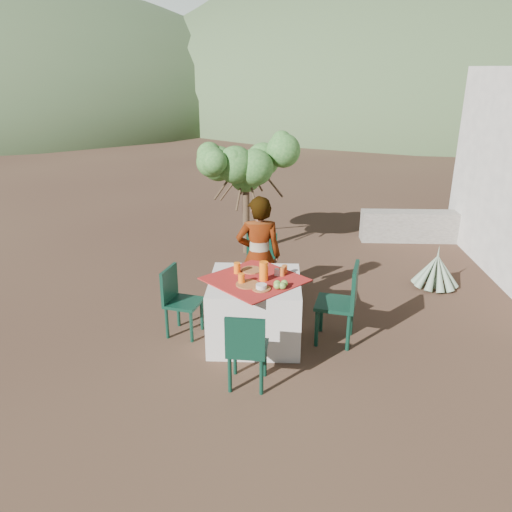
{
  "coord_description": "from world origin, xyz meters",
  "views": [
    {
      "loc": [
        0.75,
        -5.38,
        2.99
      ],
      "look_at": [
        0.51,
        0.15,
        0.88
      ],
      "focal_mm": 35.0,
      "sensor_mm": 36.0,
      "label": 1
    }
  ],
  "objects": [
    {
      "name": "ground",
      "position": [
        0.0,
        0.0,
        0.0
      ],
      "size": [
        160.0,
        160.0,
        0.0
      ],
      "primitive_type": "plane",
      "color": "#311E16",
      "rests_on": "ground"
    },
    {
      "name": "table",
      "position": [
        0.52,
        -0.25,
        0.38
      ],
      "size": [
        1.3,
        1.3,
        0.76
      ],
      "color": "beige",
      "rests_on": "ground"
    },
    {
      "name": "chair_far",
      "position": [
        0.55,
        0.88,
        0.5
      ],
      "size": [
        0.43,
        0.43,
        0.9
      ],
      "rotation": [
        0.0,
        0.0,
        -0.04
      ],
      "color": "black",
      "rests_on": "ground"
    },
    {
      "name": "chair_near",
      "position": [
        0.48,
        -1.22,
        0.46
      ],
      "size": [
        0.41,
        0.41,
        0.83
      ],
      "rotation": [
        0.0,
        0.0,
        3.06
      ],
      "color": "black",
      "rests_on": "ground"
    },
    {
      "name": "chair_left",
      "position": [
        -0.39,
        -0.15,
        0.46
      ],
      "size": [
        0.46,
        0.46,
        0.83
      ],
      "rotation": [
        0.0,
        0.0,
        1.32
      ],
      "color": "black",
      "rests_on": "ground"
    },
    {
      "name": "chair_right",
      "position": [
        1.51,
        -0.27,
        0.53
      ],
      "size": [
        0.53,
        0.53,
        0.95
      ],
      "rotation": [
        0.0,
        0.0,
        4.49
      ],
      "color": "black",
      "rests_on": "ground"
    },
    {
      "name": "person",
      "position": [
        0.54,
        0.43,
        0.77
      ],
      "size": [
        0.6,
        0.42,
        1.55
      ],
      "primitive_type": "imported",
      "rotation": [
        0.0,
        0.0,
        3.23
      ],
      "color": "#8C6651",
      "rests_on": "ground"
    },
    {
      "name": "shrub_tree",
      "position": [
        0.29,
        2.71,
        1.4
      ],
      "size": [
        1.51,
        1.48,
        1.78
      ],
      "color": "#4A3A25",
      "rests_on": "ground"
    },
    {
      "name": "agave",
      "position": [
        3.05,
        1.35,
        0.23
      ],
      "size": [
        0.65,
        0.66,
        0.7
      ],
      "rotation": [
        0.0,
        0.0,
        0.34
      ],
      "color": "gray",
      "rests_on": "ground"
    },
    {
      "name": "stone_wall",
      "position": [
        3.6,
        3.4,
        0.28
      ],
      "size": [
        2.6,
        0.35,
        0.55
      ],
      "primitive_type": "cube",
      "color": "gray",
      "rests_on": "ground"
    },
    {
      "name": "hill_near_left",
      "position": [
        -18.0,
        30.0,
        0.0
      ],
      "size": [
        40.0,
        40.0,
        16.0
      ],
      "primitive_type": "ellipsoid",
      "color": "#37512D",
      "rests_on": "ground"
    },
    {
      "name": "hill_near_right",
      "position": [
        12.0,
        36.0,
        0.0
      ],
      "size": [
        48.0,
        48.0,
        20.0
      ],
      "primitive_type": "ellipsoid",
      "color": "#37512D",
      "rests_on": "ground"
    },
    {
      "name": "hill_far_center",
      "position": [
        -4.0,
        52.0,
        0.0
      ],
      "size": [
        60.0,
        60.0,
        24.0
      ],
      "primitive_type": "ellipsoid",
      "color": "slate",
      "rests_on": "ground"
    },
    {
      "name": "plate_far",
      "position": [
        0.47,
        -0.01,
        0.77
      ],
      "size": [
        0.24,
        0.24,
        0.01
      ],
      "primitive_type": "cylinder",
      "color": "brown",
      "rests_on": "table"
    },
    {
      "name": "plate_near",
      "position": [
        0.44,
        -0.42,
        0.77
      ],
      "size": [
        0.26,
        0.26,
        0.01
      ],
      "primitive_type": "cylinder",
      "color": "brown",
      "rests_on": "table"
    },
    {
      "name": "glass_far",
      "position": [
        0.3,
        -0.09,
        0.82
      ],
      "size": [
        0.08,
        0.08,
        0.12
      ],
      "primitive_type": "cylinder",
      "color": "orange",
      "rests_on": "table"
    },
    {
      "name": "glass_near",
      "position": [
        0.38,
        -0.39,
        0.82
      ],
      "size": [
        0.07,
        0.07,
        0.12
      ],
      "primitive_type": "cylinder",
      "color": "orange",
      "rests_on": "table"
    },
    {
      "name": "juice_pitcher",
      "position": [
        0.62,
        -0.28,
        0.87
      ],
      "size": [
        0.1,
        0.1,
        0.22
      ],
      "primitive_type": "cylinder",
      "color": "orange",
      "rests_on": "table"
    },
    {
      "name": "bowl_plate",
      "position": [
        0.6,
        -0.53,
        0.77
      ],
      "size": [
        0.2,
        0.2,
        0.01
      ],
      "primitive_type": "cylinder",
      "color": "brown",
      "rests_on": "table"
    },
    {
      "name": "white_bowl",
      "position": [
        0.6,
        -0.53,
        0.8
      ],
      "size": [
        0.12,
        0.12,
        0.04
      ],
      "primitive_type": "cylinder",
      "color": "silver",
      "rests_on": "bowl_plate"
    },
    {
      "name": "jar_left",
      "position": [
        0.82,
        -0.14,
        0.81
      ],
      "size": [
        0.06,
        0.06,
        0.1
      ],
      "primitive_type": "cylinder",
      "color": "#C75E23",
      "rests_on": "table"
    },
    {
      "name": "jar_right",
      "position": [
        0.85,
        -0.07,
        0.81
      ],
      "size": [
        0.06,
        0.06,
        0.1
      ],
      "primitive_type": "cylinder",
      "color": "#C75E23",
      "rests_on": "table"
    },
    {
      "name": "napkin_holder",
      "position": [
        0.77,
        -0.15,
        0.8
      ],
      "size": [
        0.07,
        0.05,
        0.08
      ],
      "primitive_type": "cube",
      "rotation": [
        0.0,
        0.0,
        -0.28
      ],
      "color": "silver",
      "rests_on": "table"
    },
    {
      "name": "fruit_cluster",
      "position": [
        0.8,
        -0.48,
        0.8
      ],
      "size": [
        0.16,
        0.14,
        0.08
      ],
      "color": "#6F9E39",
      "rests_on": "table"
    }
  ]
}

